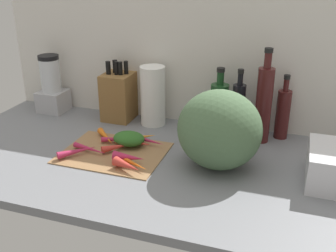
# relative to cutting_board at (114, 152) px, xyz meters

# --- Properties ---
(ground_plane) EXTENTS (1.70, 0.80, 0.03)m
(ground_plane) POSITION_rel_cutting_board_xyz_m (0.18, 0.01, -0.02)
(ground_plane) COLOR slate
(wall_back) EXTENTS (1.70, 0.03, 0.60)m
(wall_back) POSITION_rel_cutting_board_xyz_m (0.18, 0.40, 0.30)
(wall_back) COLOR silver
(wall_back) RESTS_ON ground_plane
(cutting_board) EXTENTS (0.37, 0.29, 0.01)m
(cutting_board) POSITION_rel_cutting_board_xyz_m (0.00, 0.00, 0.00)
(cutting_board) COLOR #997047
(cutting_board) RESTS_ON ground_plane
(carrot_0) EXTENTS (0.15, 0.07, 0.02)m
(carrot_0) POSITION_rel_cutting_board_xyz_m (-0.01, 0.08, 0.01)
(carrot_0) COLOR #B2264C
(carrot_0) RESTS_ON cutting_board
(carrot_1) EXTENTS (0.11, 0.12, 0.03)m
(carrot_1) POSITION_rel_cutting_board_xyz_m (-0.11, -0.06, 0.02)
(carrot_1) COLOR #B2264C
(carrot_1) RESTS_ON cutting_board
(carrot_2) EXTENTS (0.11, 0.07, 0.03)m
(carrot_2) POSITION_rel_cutting_board_xyz_m (0.10, -0.11, 0.02)
(carrot_2) COLOR red
(carrot_2) RESTS_ON cutting_board
(carrot_3) EXTENTS (0.17, 0.06, 0.03)m
(carrot_3) POSITION_rel_cutting_board_xyz_m (0.08, 0.10, 0.02)
(carrot_3) COLOR #B2264C
(carrot_3) RESTS_ON cutting_board
(carrot_4) EXTENTS (0.14, 0.08, 0.02)m
(carrot_4) POSITION_rel_cutting_board_xyz_m (0.11, -0.08, 0.02)
(carrot_4) COLOR orange
(carrot_4) RESTS_ON cutting_board
(carrot_5) EXTENTS (0.14, 0.04, 0.04)m
(carrot_5) POSITION_rel_cutting_board_xyz_m (0.05, 0.06, 0.02)
(carrot_5) COLOR red
(carrot_5) RESTS_ON cutting_board
(carrot_6) EXTENTS (0.15, 0.05, 0.02)m
(carrot_6) POSITION_rel_cutting_board_xyz_m (-0.08, -0.03, 0.01)
(carrot_6) COLOR #B2264C
(carrot_6) RESTS_ON cutting_board
(carrot_7) EXTENTS (0.13, 0.11, 0.03)m
(carrot_7) POSITION_rel_cutting_board_xyz_m (0.05, 0.11, 0.02)
(carrot_7) COLOR orange
(carrot_7) RESTS_ON cutting_board
(carrot_8) EXTENTS (0.12, 0.11, 0.02)m
(carrot_8) POSITION_rel_cutting_board_xyz_m (-0.07, 0.08, 0.02)
(carrot_8) COLOR orange
(carrot_8) RESTS_ON cutting_board
(carrot_9) EXTENTS (0.10, 0.10, 0.03)m
(carrot_9) POSITION_rel_cutting_board_xyz_m (0.01, 0.01, 0.02)
(carrot_9) COLOR red
(carrot_9) RESTS_ON cutting_board
(carrot_10) EXTENTS (0.11, 0.04, 0.04)m
(carrot_10) POSITION_rel_cutting_board_xyz_m (0.09, -0.06, 0.02)
(carrot_10) COLOR #B2264C
(carrot_10) RESTS_ON cutting_board
(carrot_greens_pile) EXTENTS (0.12, 0.09, 0.05)m
(carrot_greens_pile) POSITION_rel_cutting_board_xyz_m (0.03, 0.07, 0.03)
(carrot_greens_pile) COLOR #2D6023
(carrot_greens_pile) RESTS_ON cutting_board
(winter_squash) EXTENTS (0.28, 0.25, 0.27)m
(winter_squash) POSITION_rel_cutting_board_xyz_m (0.38, 0.03, 0.13)
(winter_squash) COLOR #4C6B47
(winter_squash) RESTS_ON ground_plane
(knife_block) EXTENTS (0.12, 0.15, 0.26)m
(knife_block) POSITION_rel_cutting_board_xyz_m (-0.12, 0.32, 0.10)
(knife_block) COLOR brown
(knife_block) RESTS_ON ground_plane
(blender_appliance) EXTENTS (0.12, 0.12, 0.26)m
(blender_appliance) POSITION_rel_cutting_board_xyz_m (-0.45, 0.31, 0.11)
(blender_appliance) COLOR #B2B2B7
(blender_appliance) RESTS_ON ground_plane
(paper_towel_roll) EXTENTS (0.10, 0.10, 0.25)m
(paper_towel_roll) POSITION_rel_cutting_board_xyz_m (0.04, 0.31, 0.12)
(paper_towel_roll) COLOR white
(paper_towel_roll) RESTS_ON ground_plane
(bottle_0) EXTENTS (0.07, 0.07, 0.27)m
(bottle_0) POSITION_rel_cutting_board_xyz_m (0.32, 0.31, 0.10)
(bottle_0) COLOR #19421E
(bottle_0) RESTS_ON ground_plane
(bottle_1) EXTENTS (0.05, 0.05, 0.27)m
(bottle_1) POSITION_rel_cutting_board_xyz_m (0.40, 0.29, 0.11)
(bottle_1) COLOR black
(bottle_1) RESTS_ON ground_plane
(bottle_2) EXTENTS (0.06, 0.06, 0.36)m
(bottle_2) POSITION_rel_cutting_board_xyz_m (0.49, 0.28, 0.15)
(bottle_2) COLOR #471919
(bottle_2) RESTS_ON ground_plane
(bottle_3) EXTENTS (0.05, 0.05, 0.26)m
(bottle_3) POSITION_rel_cutting_board_xyz_m (0.56, 0.34, 0.10)
(bottle_3) COLOR #471919
(bottle_3) RESTS_ON ground_plane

